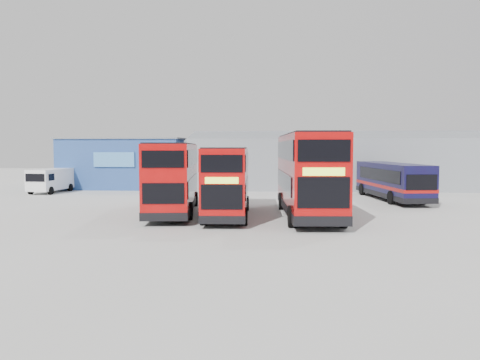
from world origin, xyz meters
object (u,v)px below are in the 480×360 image
(office_block, at_px, (127,163))
(double_decker_left, at_px, (173,179))
(panel_van, at_px, (51,179))
(maintenance_shed, at_px, (338,162))
(double_decker_centre, at_px, (227,182))
(double_decker_right, at_px, (308,175))
(single_decker_blue, at_px, (392,182))

(office_block, distance_m, double_decker_left, 20.93)
(panel_van, bearing_deg, maintenance_shed, 21.75)
(office_block, xyz_separation_m, double_decker_left, (8.90, -18.94, -0.38))
(double_decker_centre, height_order, double_decker_right, double_decker_right)
(double_decker_centre, bearing_deg, double_decker_right, 0.83)
(double_decker_left, distance_m, single_decker_blue, 17.94)
(double_decker_left, bearing_deg, maintenance_shed, -128.31)
(double_decker_centre, relative_size, single_decker_blue, 0.91)
(double_decker_left, bearing_deg, double_decker_right, 169.47)
(double_decker_centre, distance_m, double_decker_right, 4.86)
(maintenance_shed, bearing_deg, double_decker_left, -122.03)
(maintenance_shed, height_order, single_decker_blue, maintenance_shed)
(double_decker_right, distance_m, panel_van, 26.08)
(single_decker_blue, bearing_deg, double_decker_centre, 31.27)
(double_decker_centre, relative_size, double_decker_right, 0.83)
(double_decker_left, height_order, panel_van, double_decker_left)
(double_decker_left, distance_m, double_decker_centre, 3.61)
(single_decker_blue, bearing_deg, office_block, -29.50)
(maintenance_shed, height_order, double_decker_centre, maintenance_shed)
(office_block, bearing_deg, single_decker_blue, -22.64)
(office_block, distance_m, panel_van, 8.31)
(maintenance_shed, xyz_separation_m, double_decker_centre, (-9.60, -21.81, -0.53))
(office_block, height_order, double_decker_left, office_block)
(maintenance_shed, height_order, double_decker_right, maintenance_shed)
(panel_van, bearing_deg, double_decker_right, -25.79)
(maintenance_shed, bearing_deg, panel_van, -162.96)
(office_block, relative_size, single_decker_blue, 1.12)
(single_decker_blue, bearing_deg, maintenance_shed, -85.02)
(double_decker_centre, distance_m, single_decker_blue, 15.49)
(maintenance_shed, distance_m, single_decker_blue, 12.58)
(double_decker_centre, bearing_deg, office_block, 119.92)
(office_block, relative_size, double_decker_left, 1.16)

